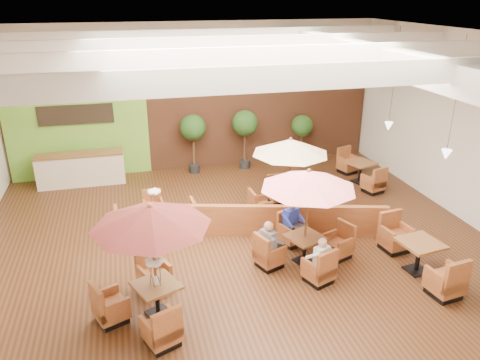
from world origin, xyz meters
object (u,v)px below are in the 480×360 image
object	(u,v)px
table_2	(290,163)
diner_1	(292,219)
topiary_2	(302,128)
diner_0	(320,255)
topiary_0	(193,130)
table_1	(307,200)
table_0	(149,238)
table_3	(156,218)
service_counter	(81,169)
topiary_1	(245,126)
table_5	(360,172)
booth_divider	(269,221)
table_4	(418,257)
diner_4	(316,190)
diner_2	(270,240)
diner_3	(299,204)

from	to	relation	value
table_2	diner_1	size ratio (longest dim) A/B	3.02
topiary_2	diner_0	bearing A→B (deg)	-108.13
table_2	topiary_0	bearing A→B (deg)	111.96
table_1	topiary_2	world-z (taller)	table_1
table_0	topiary_0	world-z (taller)	table_0
topiary_2	diner_1	size ratio (longest dim) A/B	2.38
table_2	topiary_2	distance (m)	4.84
table_3	topiary_0	distance (m)	4.93
service_counter	table_0	distance (m)	8.40
topiary_2	topiary_1	bearing A→B (deg)	180.00
table_1	diner_0	size ratio (longest dim) A/B	3.56
table_1	table_5	bearing A→B (deg)	28.43
diner_1	table_5	bearing A→B (deg)	-161.88
service_counter	table_0	xyz separation A→B (m)	(1.93, -8.07, 1.30)
table_1	topiary_0	bearing A→B (deg)	82.98
booth_divider	topiary_2	size ratio (longest dim) A/B	3.38
table_4	table_5	xyz separation A→B (m)	(1.41, 5.70, -0.03)
diner_4	table_2	bearing A→B (deg)	80.17
table_4	topiary_1	world-z (taller)	topiary_1
diner_1	booth_divider	bearing A→B (deg)	-78.19
service_counter	table_1	bearing A→B (deg)	-49.63
table_2	diner_2	distance (m)	3.21
table_5	diner_3	world-z (taller)	diner_3
table_0	topiary_2	world-z (taller)	table_0
table_5	topiary_0	world-z (taller)	topiary_0
topiary_0	diner_1	world-z (taller)	topiary_0
service_counter	topiary_2	distance (m)	8.50
table_0	topiary_0	xyz separation A→B (m)	(2.17, 8.27, -0.20)
diner_1	topiary_2	bearing A→B (deg)	-137.70
diner_1	service_counter	bearing A→B (deg)	-69.96
topiary_0	diner_1	xyz separation A→B (m)	(1.72, -6.12, -0.92)
table_5	table_3	bearing A→B (deg)	177.75
topiary_2	diner_4	world-z (taller)	topiary_2
topiary_2	table_5	bearing A→B (deg)	-61.18
table_0	table_3	bearing A→B (deg)	61.89
booth_divider	table_5	size ratio (longest dim) A/B	2.45
table_0	diner_3	bearing A→B (deg)	11.20
topiary_0	diner_3	size ratio (longest dim) A/B	2.72
topiary_0	diner_1	size ratio (longest dim) A/B	2.72
table_0	table_5	size ratio (longest dim) A/B	1.01
table_3	topiary_2	distance (m)	7.65
table_3	table_4	bearing A→B (deg)	-34.66
booth_divider	diner_4	xyz separation A→B (m)	(1.90, 1.13, 0.26)
table_4	diner_0	size ratio (longest dim) A/B	3.83
table_4	diner_2	bearing A→B (deg)	154.65
table_2	diner_2	bearing A→B (deg)	-123.75
service_counter	diner_1	size ratio (longest dim) A/B	3.60
service_counter	topiary_1	distance (m)	6.21
table_2	topiary_0	xyz separation A→B (m)	(-2.25, 4.36, -0.03)
table_3	table_5	world-z (taller)	table_3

